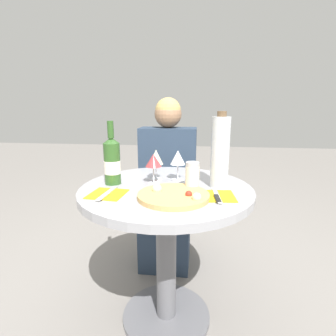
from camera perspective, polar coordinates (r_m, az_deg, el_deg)
name	(u,v)px	position (r m, az deg, el deg)	size (l,w,h in m)	color
ground_plane	(166,317)	(1.64, -0.37, -29.62)	(12.00, 12.00, 0.00)	gray
dining_table	(166,223)	(1.32, -0.40, -11.99)	(0.82, 0.82, 0.74)	slate
chair_behind_diner	(169,194)	(2.03, 0.24, -5.70)	(0.38, 0.38, 0.94)	slate
seated_diner	(167,191)	(1.87, -0.26, -5.10)	(0.40, 0.40, 1.17)	#28384C
pizza_large	(173,195)	(1.10, 1.15, -5.95)	(0.30, 0.30, 0.05)	tan
wine_bottle	(112,161)	(1.30, -12.07, 1.48)	(0.08, 0.08, 0.31)	#2D5623
tall_carafe	(220,152)	(1.24, 11.28, 3.43)	(0.08, 0.08, 0.35)	silver
sugar_shaker	(192,176)	(1.20, 5.31, -1.73)	(0.06, 0.06, 0.13)	silver
wine_glass_back_left	(156,158)	(1.35, -2.61, 2.26)	(0.07, 0.07, 0.16)	silver
wine_glass_front_left	(153,161)	(1.28, -3.19, 1.53)	(0.08, 0.08, 0.15)	silver
wine_glass_back_right	(178,158)	(1.34, 2.15, 2.19)	(0.08, 0.08, 0.16)	silver
place_setting_left	(107,194)	(1.18, -13.13, -5.52)	(0.16, 0.19, 0.01)	gold
place_setting_right	(217,196)	(1.14, 10.55, -5.99)	(0.16, 0.19, 0.01)	gold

